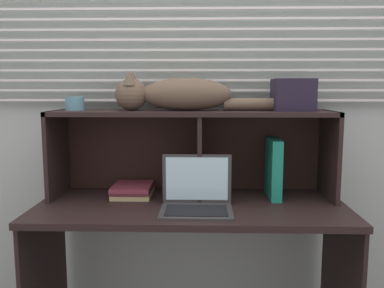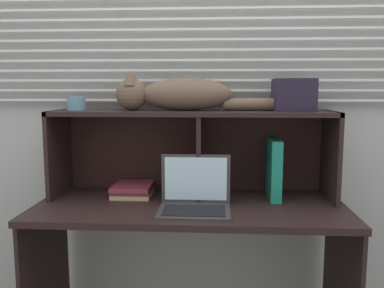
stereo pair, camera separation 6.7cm
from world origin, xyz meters
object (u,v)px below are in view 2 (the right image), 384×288
object	(u,v)px
laptop	(195,198)
small_basket	(76,103)
binder_upright	(274,168)
storage_box	(293,95)
cat	(176,94)
book_stack	(133,189)

from	to	relation	value
laptop	small_basket	distance (m)	0.77
binder_upright	storage_box	world-z (taller)	storage_box
laptop	binder_upright	world-z (taller)	binder_upright
storage_box	laptop	bearing A→B (deg)	-154.06
binder_upright	cat	bearing A→B (deg)	180.00
laptop	small_basket	world-z (taller)	small_basket
book_stack	laptop	bearing A→B (deg)	-34.65
book_stack	storage_box	size ratio (longest dim) A/B	1.23
small_basket	cat	bearing A→B (deg)	0.00
book_stack	small_basket	bearing A→B (deg)	-179.67
laptop	small_basket	size ratio (longest dim) A/B	3.50
binder_upright	book_stack	distance (m)	0.72
cat	book_stack	world-z (taller)	cat
laptop	binder_upright	bearing A→B (deg)	30.70
book_stack	small_basket	world-z (taller)	small_basket
cat	small_basket	size ratio (longest dim) A/B	8.74
small_basket	binder_upright	bearing A→B (deg)	0.00
cat	small_basket	xyz separation A→B (m)	(-0.50, -0.00, -0.05)
binder_upright	book_stack	world-z (taller)	binder_upright
cat	storage_box	world-z (taller)	cat
cat	laptop	distance (m)	0.52
book_stack	storage_box	distance (m)	0.92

